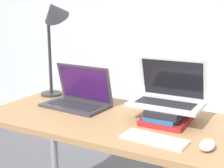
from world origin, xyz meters
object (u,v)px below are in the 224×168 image
book_stack (167,115)px  laptop_on_books (168,95)px  mini_fridge (223,113)px  mouse (207,145)px  desk_lamp (53,23)px  laptop_left (78,98)px  wireless_keyboard (154,139)px

book_stack → laptop_on_books: bearing=105.1°
laptop_on_books → mini_fridge: 1.08m
mouse → mini_fridge: mini_fridge is taller
desk_lamp → mini_fridge: 1.49m
laptop_left → mouse: (0.80, -0.25, -0.03)m
laptop_left → mouse: size_ratio=3.61×
wireless_keyboard → desk_lamp: 1.00m
desk_lamp → mini_fridge: (0.90, 0.95, -0.72)m
laptop_on_books → mini_fridge: (0.13, 1.01, -0.37)m
laptop_on_books → mouse: bearing=-46.4°
mouse → desk_lamp: size_ratio=0.17×
book_stack → laptop_on_books: size_ratio=0.72×
laptop_on_books → wireless_keyboard: laptop_on_books is taller
laptop_on_books → wireless_keyboard: size_ratio=1.23×
book_stack → laptop_left: bearing=177.8°
laptop_on_books → mouse: laptop_on_books is taller
wireless_keyboard → laptop_on_books: bearing=97.5°
laptop_on_books → wireless_keyboard: 0.32m
laptop_on_books → mini_fridge: size_ratio=0.35×
book_stack → mouse: bearing=-42.7°
wireless_keyboard → mouse: (0.22, 0.02, 0.01)m
laptop_left → laptop_on_books: size_ratio=1.10×
wireless_keyboard → desk_lamp: bearing=156.2°
laptop_on_books → desk_lamp: size_ratio=0.57×
book_stack → mini_fridge: mini_fridge is taller
book_stack → wireless_keyboard: book_stack is taller
desk_lamp → mini_fridge: bearing=46.3°
desk_lamp → book_stack: bearing=-7.8°
laptop_left → laptop_on_books: 0.55m
wireless_keyboard → mouse: size_ratio=2.66×
desk_lamp → laptop_left: bearing=-20.5°
laptop_left → desk_lamp: size_ratio=0.62×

